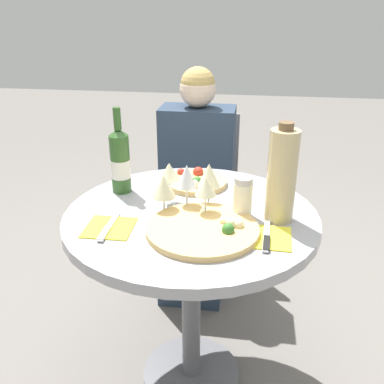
{
  "coord_description": "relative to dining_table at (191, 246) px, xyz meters",
  "views": [
    {
      "loc": [
        0.2,
        -1.3,
        1.4
      ],
      "look_at": [
        0.01,
        -0.06,
        0.85
      ],
      "focal_mm": 40.0,
      "sensor_mm": 36.0,
      "label": 1
    }
  ],
  "objects": [
    {
      "name": "wine_glass_front_left",
      "position": [
        -0.09,
        -0.03,
        0.23
      ],
      "size": [
        0.08,
        0.08,
        0.14
      ],
      "color": "silver",
      "rests_on": "dining_table"
    },
    {
      "name": "wine_glass_back_left",
      "position": [
        -0.09,
        0.07,
        0.25
      ],
      "size": [
        0.07,
        0.07,
        0.15
      ],
      "color": "silver",
      "rests_on": "dining_table"
    },
    {
      "name": "dining_table",
      "position": [
        0.0,
        0.0,
        0.0
      ],
      "size": [
        0.87,
        0.87,
        0.75
      ],
      "color": "slate",
      "rests_on": "ground_plane"
    },
    {
      "name": "seated_diner",
      "position": [
        -0.08,
        0.66,
        -0.11
      ],
      "size": [
        0.36,
        0.42,
        1.14
      ],
      "rotation": [
        0.0,
        0.0,
        3.14
      ],
      "color": "#28384C",
      "rests_on": "ground_plane"
    },
    {
      "name": "pizza_large",
      "position": [
        0.06,
        -0.13,
        0.14
      ],
      "size": [
        0.35,
        0.35,
        0.05
      ],
      "color": "#DBB26B",
      "rests_on": "dining_table"
    },
    {
      "name": "ground_plane",
      "position": [
        0.0,
        0.0,
        -0.62
      ],
      "size": [
        12.0,
        12.0,
        0.0
      ],
      "primitive_type": "plane",
      "color": "slate",
      "rests_on": "ground"
    },
    {
      "name": "sugar_shaker",
      "position": [
        0.17,
        -0.0,
        0.2
      ],
      "size": [
        0.06,
        0.06,
        0.14
      ],
      "color": "silver",
      "rests_on": "dining_table"
    },
    {
      "name": "place_setting_right",
      "position": [
        0.25,
        -0.14,
        0.14
      ],
      "size": [
        0.16,
        0.19,
        0.01
      ],
      "color": "yellow",
      "rests_on": "dining_table"
    },
    {
      "name": "wine_bottle",
      "position": [
        -0.29,
        0.14,
        0.25
      ],
      "size": [
        0.07,
        0.07,
        0.32
      ],
      "color": "#2D5623",
      "rests_on": "dining_table"
    },
    {
      "name": "place_setting_left",
      "position": [
        -0.24,
        -0.15,
        0.14
      ],
      "size": [
        0.15,
        0.19,
        0.01
      ],
      "color": "yellow",
      "rests_on": "dining_table"
    },
    {
      "name": "pizza_small_far",
      "position": [
        -0.02,
        0.24,
        0.15
      ],
      "size": [
        0.24,
        0.24,
        0.05
      ],
      "color": "#DBB26B",
      "rests_on": "dining_table"
    },
    {
      "name": "tall_carafe",
      "position": [
        0.29,
        -0.01,
        0.29
      ],
      "size": [
        0.09,
        0.09,
        0.33
      ],
      "color": "tan",
      "rests_on": "dining_table"
    },
    {
      "name": "wine_glass_back_right",
      "position": [
        0.05,
        0.07,
        0.24
      ],
      "size": [
        0.08,
        0.08,
        0.15
      ],
      "color": "silver",
      "rests_on": "dining_table"
    },
    {
      "name": "chair_behind_diner",
      "position": [
        -0.08,
        0.8,
        -0.2
      ],
      "size": [
        0.4,
        0.4,
        0.88
      ],
      "rotation": [
        0.0,
        0.0,
        3.14
      ],
      "color": "slate",
      "rests_on": "ground_plane"
    },
    {
      "name": "wine_glass_front_right",
      "position": [
        0.05,
        -0.03,
        0.24
      ],
      "size": [
        0.07,
        0.07,
        0.14
      ],
      "color": "silver",
      "rests_on": "dining_table"
    },
    {
      "name": "wine_glass_center",
      "position": [
        -0.02,
        0.02,
        0.25
      ],
      "size": [
        0.07,
        0.07,
        0.16
      ],
      "color": "silver",
      "rests_on": "dining_table"
    }
  ]
}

